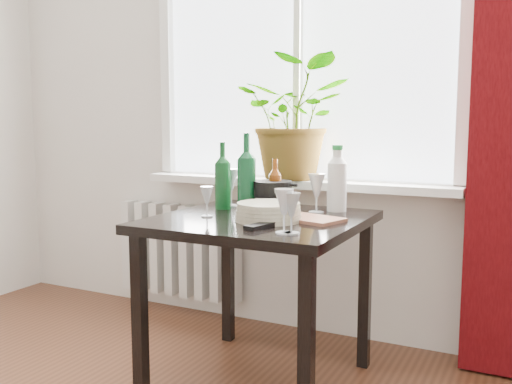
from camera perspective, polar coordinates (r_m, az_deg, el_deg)
The scene contains 18 objects.
window at distance 3.09m, azimuth 4.40°, elevation 15.49°, with size 1.72×0.08×1.62m.
windowsill at distance 3.01m, azimuth 3.75°, elevation 0.92°, with size 1.72×0.20×0.04m.
radiator at distance 3.47m, azimuth -7.65°, elevation -5.77°, with size 0.80×0.10×0.55m.
table at distance 2.46m, azimuth 0.37°, elevation -4.64°, with size 0.85×0.85×0.74m.
potted_plant at distance 2.98m, azimuth 4.05°, elevation 7.33°, with size 0.57×0.49×0.63m, color #3D6E1D.
wine_bottle_left at distance 2.65m, azimuth -3.35°, elevation 1.71°, with size 0.07×0.07×0.32m, color #0C3F18, non-canonical shape.
wine_bottle_right at distance 2.59m, azimuth -0.96°, elevation 2.08°, with size 0.08×0.08×0.36m, color #0C4221, non-canonical shape.
bottle_amber at distance 2.60m, azimuth 1.91°, elevation 0.75°, with size 0.06×0.06×0.24m, color #7C380D, non-canonical shape.
cleaning_bottle at distance 2.61m, azimuth 8.11°, elevation 1.45°, with size 0.09×0.09×0.31m, color silver, non-canonical shape.
wineglass_front_right at distance 2.07m, azimuth 2.83°, elevation -1.90°, with size 0.07×0.07×0.17m, color white, non-canonical shape.
wineglass_far_right at distance 2.06m, azimuth 3.57°, elevation -2.10°, with size 0.07×0.07×0.15m, color #B4BCC2, non-canonical shape.
wineglass_back_center at distance 2.55m, azimuth 6.07°, elevation -0.08°, with size 0.08×0.08×0.18m, color #B7BFC5, non-canonical shape.
wineglass_back_left at distance 2.74m, azimuth -2.53°, elevation 0.50°, with size 0.08×0.08×0.19m, color silver, non-canonical shape.
wineglass_front_left at distance 2.44m, azimuth -4.94°, elevation -0.95°, with size 0.06×0.06×0.13m, color silver, non-canonical shape.
plate_stack at distance 2.34m, azimuth 1.25°, elevation -2.01°, with size 0.28×0.28×0.07m, color #B9B499.
fondue_pot at distance 2.60m, azimuth 1.69°, elevation -0.39°, with size 0.20×0.18×0.14m, color black, non-canonical shape.
tv_remote at distance 2.19m, azimuth 0.61°, elevation -3.38°, with size 0.05×0.17×0.02m, color black.
cutting_board at distance 2.36m, azimuth 5.35°, elevation -2.68°, with size 0.27×0.17×0.01m, color #975C44.
Camera 1 is at (1.17, -0.60, 1.14)m, focal length 40.00 mm.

